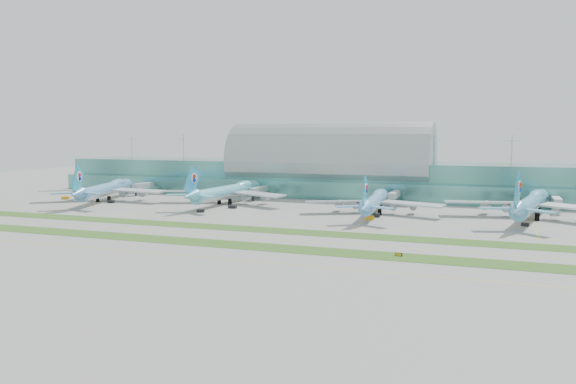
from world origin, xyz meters
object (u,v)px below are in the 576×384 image
at_px(taxiway_sign_east, 399,255).
at_px(airliner_d, 531,203).
at_px(airliner_c, 375,200).
at_px(terminal, 330,171).
at_px(airliner_b, 229,191).
at_px(airliner_a, 106,189).

bearing_deg(taxiway_sign_east, airliner_d, 84.35).
bearing_deg(taxiway_sign_east, airliner_c, 124.01).
xyz_separation_m(airliner_d, taxiway_sign_east, (-41.81, -94.25, -6.51)).
height_order(terminal, airliner_b, terminal).
height_order(terminal, airliner_a, terminal).
relative_size(terminal, airliner_b, 4.28).
height_order(airliner_b, airliner_d, airliner_d).
distance_m(airliner_a, taxiway_sign_east, 191.27).
bearing_deg(airliner_a, taxiway_sign_east, -42.92).
bearing_deg(airliner_c, airliner_d, 3.05).
bearing_deg(terminal, airliner_c, -59.78).
distance_m(airliner_b, airliner_d, 145.40).
distance_m(terminal, airliner_d, 123.11).
xyz_separation_m(airliner_b, airliner_c, (79.28, -11.68, -0.63)).
xyz_separation_m(terminal, taxiway_sign_east, (64.70, -155.54, -13.73)).
relative_size(terminal, airliner_d, 4.15).
bearing_deg(taxiway_sign_east, airliner_a, 171.77).
bearing_deg(airliner_b, taxiway_sign_east, -40.66).
bearing_deg(airliner_a, airliner_c, -16.10).
relative_size(airliner_a, taxiway_sign_east, 33.72).
bearing_deg(airliner_b, terminal, 58.78).
distance_m(airliner_b, airliner_c, 80.14).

